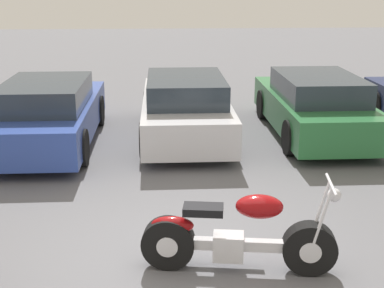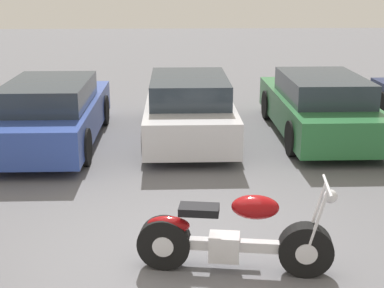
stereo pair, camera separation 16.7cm
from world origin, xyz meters
The scene contains 5 objects.
ground_plane centered at (0.00, 0.00, 0.00)m, with size 60.00×60.00×0.00m, color slate.
motorcycle centered at (0.54, -0.37, 0.41)m, with size 2.18×0.75×1.08m.
parked_car_blue centered at (-2.46, 4.57, 0.63)m, with size 1.78×4.43×1.30m.
parked_car_silver centered at (0.22, 4.95, 0.63)m, with size 1.78×4.43×1.30m.
parked_car_green centered at (2.90, 4.97, 0.63)m, with size 1.78×4.43×1.30m.
Camera 2 is at (-0.09, -5.70, 3.15)m, focal length 50.00 mm.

